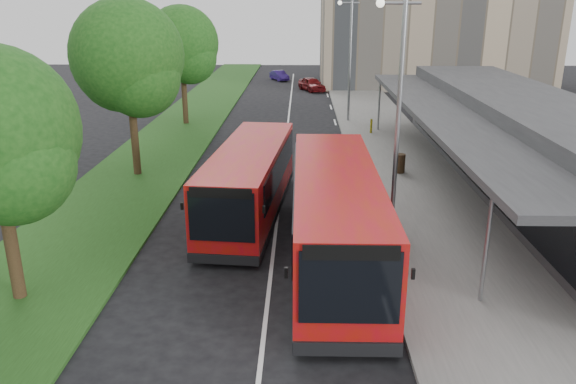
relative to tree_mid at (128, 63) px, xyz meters
The scene contains 16 objects.
ground 12.63m from the tree_mid, 52.23° to the right, with size 120.00×120.00×0.00m, color black.
pavement 17.80m from the tree_mid, 40.07° to the left, with size 5.00×80.00×0.15m, color slate.
grass_verge 12.16m from the tree_mid, 89.93° to the left, with size 5.00×80.00×0.10m, color #1F4315.
lane_centre_line 10.63m from the tree_mid, 40.30° to the left, with size 0.12×70.00×0.01m, color silver.
kerb_dashes 15.29m from the tree_mid, 43.97° to the left, with size 0.12×56.00×0.01m.
station_building 18.20m from the tree_mid, ahead, with size 7.70×26.00×4.00m.
tree_mid is the anchor object (origin of this frame).
tree_far 12.00m from the tree_mid, 90.00° to the left, with size 4.91×4.91×7.89m.
lamp_post_near 13.19m from the tree_mid, 32.36° to the right, with size 1.44×0.28×8.00m.
lamp_post_far 17.08m from the tree_mid, 49.32° to the left, with size 1.44×0.28×8.00m.
bus_main 13.64m from the tree_mid, 46.53° to the right, with size 2.91×10.75×3.04m.
bus_second 8.89m from the tree_mid, 41.70° to the right, with size 3.32×9.86×2.74m.
litter_bin 13.56m from the tree_mid, ahead, with size 0.50×0.50×0.91m, color #332315.
bollard 15.98m from the tree_mid, 35.97° to the left, with size 0.14×0.14×0.88m, color yellow.
car_near 29.41m from the tree_mid, 72.12° to the left, with size 1.52×3.78×1.29m, color #5D0D0F.
car_far 35.92m from the tree_mid, 81.02° to the left, with size 1.09×3.13×1.03m, color navy.
Camera 1 is at (0.90, -16.88, 7.97)m, focal length 35.00 mm.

